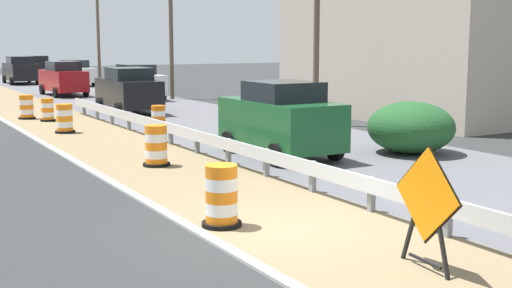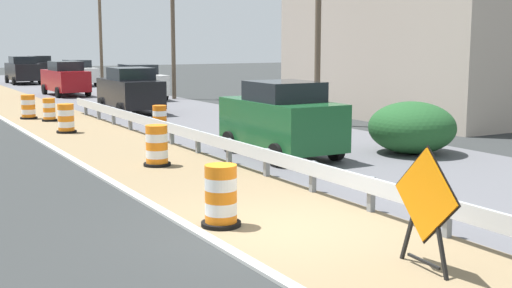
{
  "view_description": "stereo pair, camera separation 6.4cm",
  "coord_description": "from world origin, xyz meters",
  "px_view_note": "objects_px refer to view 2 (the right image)",
  "views": [
    {
      "loc": [
        -6.09,
        -9.73,
        3.33
      ],
      "look_at": [
        1.11,
        2.6,
        1.11
      ],
      "focal_mm": 46.55,
      "sensor_mm": 36.0,
      "label": 1
    },
    {
      "loc": [
        -6.03,
        -9.76,
        3.33
      ],
      "look_at": [
        1.11,
        2.6,
        1.11
      ],
      "focal_mm": 46.55,
      "sensor_mm": 36.0,
      "label": 2
    }
  ],
  "objects_px": {
    "traffic_barrel_farthest": "(28,108)",
    "car_distant_a": "(139,82)",
    "car_lead_far_lane": "(130,90)",
    "utility_pole_far": "(100,22)",
    "car_trailing_far_lane": "(281,119)",
    "utility_pole_mid": "(173,27)",
    "warning_sign_diamond": "(425,201)",
    "traffic_barrel_far": "(49,111)",
    "car_lead_near_lane": "(65,78)",
    "car_mid_far_lane": "(40,67)",
    "car_trailing_near_lane": "(78,73)",
    "traffic_barrel_mid": "(160,120)",
    "utility_pole_near": "(318,27)",
    "traffic_barrel_farther": "(66,120)",
    "car_distant_b": "(23,70)",
    "traffic_barrel_close": "(157,147)",
    "traffic_barrel_nearest": "(221,198)"
  },
  "relations": [
    {
      "from": "car_trailing_far_lane",
      "to": "utility_pole_mid",
      "type": "bearing_deg",
      "value": -13.73
    },
    {
      "from": "utility_pole_far",
      "to": "utility_pole_mid",
      "type": "bearing_deg",
      "value": -91.44
    },
    {
      "from": "warning_sign_diamond",
      "to": "utility_pole_far",
      "type": "distance_m",
      "value": 45.23
    },
    {
      "from": "car_distant_a",
      "to": "utility_pole_mid",
      "type": "height_order",
      "value": "utility_pole_mid"
    },
    {
      "from": "warning_sign_diamond",
      "to": "utility_pole_far",
      "type": "relative_size",
      "value": 0.2
    },
    {
      "from": "traffic_barrel_nearest",
      "to": "car_distant_b",
      "type": "height_order",
      "value": "car_distant_b"
    },
    {
      "from": "car_mid_far_lane",
      "to": "utility_pole_near",
      "type": "relative_size",
      "value": 0.58
    },
    {
      "from": "traffic_barrel_farthest",
      "to": "utility_pole_far",
      "type": "height_order",
      "value": "utility_pole_far"
    },
    {
      "from": "car_trailing_near_lane",
      "to": "utility_pole_near",
      "type": "xyz_separation_m",
      "value": [
        1.79,
        -28.85,
        2.92
      ]
    },
    {
      "from": "traffic_barrel_close",
      "to": "traffic_barrel_farther",
      "type": "bearing_deg",
      "value": 93.28
    },
    {
      "from": "traffic_barrel_close",
      "to": "car_distant_a",
      "type": "relative_size",
      "value": 0.23
    },
    {
      "from": "traffic_barrel_farther",
      "to": "utility_pole_near",
      "type": "distance_m",
      "value": 10.27
    },
    {
      "from": "traffic_barrel_farther",
      "to": "car_trailing_far_lane",
      "type": "relative_size",
      "value": 0.25
    },
    {
      "from": "car_trailing_near_lane",
      "to": "car_lead_near_lane",
      "type": "bearing_deg",
      "value": -20.48
    },
    {
      "from": "traffic_barrel_farther",
      "to": "utility_pole_far",
      "type": "distance_m",
      "value": 28.67
    },
    {
      "from": "traffic_barrel_far",
      "to": "car_lead_near_lane",
      "type": "bearing_deg",
      "value": 73.02
    },
    {
      "from": "traffic_barrel_farther",
      "to": "car_lead_near_lane",
      "type": "distance_m",
      "value": 17.64
    },
    {
      "from": "traffic_barrel_close",
      "to": "car_lead_near_lane",
      "type": "distance_m",
      "value": 25.22
    },
    {
      "from": "car_trailing_near_lane",
      "to": "utility_pole_mid",
      "type": "height_order",
      "value": "utility_pole_mid"
    },
    {
      "from": "warning_sign_diamond",
      "to": "traffic_barrel_close",
      "type": "relative_size",
      "value": 1.69
    },
    {
      "from": "car_trailing_near_lane",
      "to": "utility_pole_mid",
      "type": "distance_m",
      "value": 15.06
    },
    {
      "from": "car_lead_near_lane",
      "to": "utility_pole_far",
      "type": "height_order",
      "value": "utility_pole_far"
    },
    {
      "from": "warning_sign_diamond",
      "to": "car_lead_near_lane",
      "type": "distance_m",
      "value": 34.79
    },
    {
      "from": "traffic_barrel_nearest",
      "to": "car_trailing_far_lane",
      "type": "height_order",
      "value": "car_trailing_far_lane"
    },
    {
      "from": "traffic_barrel_farther",
      "to": "car_trailing_near_lane",
      "type": "relative_size",
      "value": 0.22
    },
    {
      "from": "traffic_barrel_nearest",
      "to": "car_trailing_near_lane",
      "type": "xyz_separation_m",
      "value": [
        8.26,
        40.09,
        0.46
      ]
    },
    {
      "from": "traffic_barrel_mid",
      "to": "car_lead_far_lane",
      "type": "xyz_separation_m",
      "value": [
        1.29,
        6.89,
        0.62
      ]
    },
    {
      "from": "traffic_barrel_far",
      "to": "car_distant_a",
      "type": "distance_m",
      "value": 10.94
    },
    {
      "from": "utility_pole_far",
      "to": "utility_pole_near",
      "type": "bearing_deg",
      "value": -90.51
    },
    {
      "from": "car_lead_far_lane",
      "to": "car_mid_far_lane",
      "type": "xyz_separation_m",
      "value": [
        3.09,
        33.51,
        -0.05
      ]
    },
    {
      "from": "car_trailing_near_lane",
      "to": "car_distant_a",
      "type": "height_order",
      "value": "car_distant_a"
    },
    {
      "from": "car_trailing_far_lane",
      "to": "utility_pole_far",
      "type": "height_order",
      "value": "utility_pole_far"
    },
    {
      "from": "traffic_barrel_mid",
      "to": "utility_pole_far",
      "type": "bearing_deg",
      "value": 77.07
    },
    {
      "from": "car_lead_near_lane",
      "to": "car_trailing_far_lane",
      "type": "height_order",
      "value": "car_trailing_far_lane"
    },
    {
      "from": "traffic_barrel_farthest",
      "to": "utility_pole_mid",
      "type": "bearing_deg",
      "value": 33.31
    },
    {
      "from": "car_lead_near_lane",
      "to": "car_trailing_near_lane",
      "type": "relative_size",
      "value": 0.99
    },
    {
      "from": "traffic_barrel_mid",
      "to": "car_trailing_near_lane",
      "type": "bearing_deg",
      "value": 80.91
    },
    {
      "from": "traffic_barrel_nearest",
      "to": "traffic_barrel_mid",
      "type": "height_order",
      "value": "traffic_barrel_nearest"
    },
    {
      "from": "car_distant_a",
      "to": "car_distant_b",
      "type": "relative_size",
      "value": 0.99
    },
    {
      "from": "traffic_barrel_farthest",
      "to": "traffic_barrel_nearest",
      "type": "bearing_deg",
      "value": -91.37
    },
    {
      "from": "traffic_barrel_mid",
      "to": "car_distant_b",
      "type": "height_order",
      "value": "car_distant_b"
    },
    {
      "from": "car_lead_near_lane",
      "to": "car_distant_b",
      "type": "height_order",
      "value": "car_distant_b"
    },
    {
      "from": "car_trailing_far_lane",
      "to": "car_distant_b",
      "type": "height_order",
      "value": "car_trailing_far_lane"
    },
    {
      "from": "car_trailing_near_lane",
      "to": "utility_pole_far",
      "type": "xyz_separation_m",
      "value": [
        2.05,
        0.57,
        3.8
      ]
    },
    {
      "from": "traffic_barrel_farthest",
      "to": "car_distant_a",
      "type": "bearing_deg",
      "value": 42.73
    },
    {
      "from": "car_mid_far_lane",
      "to": "utility_pole_near",
      "type": "height_order",
      "value": "utility_pole_near"
    },
    {
      "from": "traffic_barrel_close",
      "to": "utility_pole_near",
      "type": "relative_size",
      "value": 0.15
    },
    {
      "from": "car_lead_far_lane",
      "to": "utility_pole_far",
      "type": "distance_m",
      "value": 22.13
    },
    {
      "from": "car_trailing_far_lane",
      "to": "utility_pole_mid",
      "type": "relative_size",
      "value": 0.52
    },
    {
      "from": "car_lead_near_lane",
      "to": "car_lead_far_lane",
      "type": "relative_size",
      "value": 1.01
    }
  ]
}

